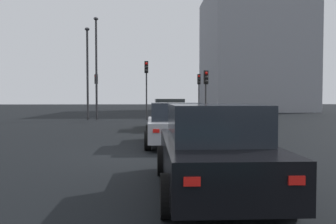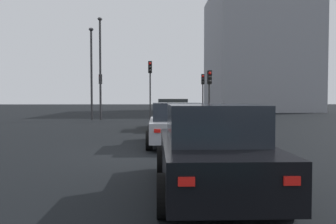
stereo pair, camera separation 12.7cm
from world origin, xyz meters
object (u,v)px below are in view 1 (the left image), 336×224
at_px(car_silver_left_second, 175,125).
at_px(car_yellow_left_lead, 169,115).
at_px(street_lamp_kerbside, 87,65).
at_px(car_black_left_third, 213,150).
at_px(traffic_light_near_left, 96,86).
at_px(street_lamp_far, 96,60).
at_px(traffic_light_near_right, 206,85).
at_px(traffic_light_far_left, 146,78).
at_px(traffic_light_far_right, 199,86).

bearing_deg(car_silver_left_second, car_yellow_left_lead, -0.94).
bearing_deg(car_silver_left_second, street_lamp_kerbside, 21.46).
xyz_separation_m(car_yellow_left_lead, car_black_left_third, (-13.10, -0.13, -0.02)).
bearing_deg(traffic_light_near_left, street_lamp_far, 16.46).
bearing_deg(street_lamp_far, car_black_left_third, -165.93).
bearing_deg(traffic_light_near_right, car_silver_left_second, -20.10).
relative_size(car_yellow_left_lead, car_black_left_third, 0.96).
relative_size(traffic_light_far_left, street_lamp_far, 0.57).
height_order(car_silver_left_second, traffic_light_near_right, traffic_light_near_right).
height_order(traffic_light_far_left, street_lamp_far, street_lamp_far).
xyz_separation_m(car_silver_left_second, traffic_light_far_right, (18.50, -3.38, 2.00)).
bearing_deg(traffic_light_far_right, traffic_light_near_right, 0.44).
distance_m(car_silver_left_second, car_black_left_third, 6.41).
bearing_deg(car_black_left_third, traffic_light_near_right, -8.27).
bearing_deg(car_black_left_third, car_silver_left_second, 2.55).
height_order(traffic_light_far_right, street_lamp_kerbside, street_lamp_kerbside).
xyz_separation_m(traffic_light_near_left, street_lamp_far, (-6.30, -0.99, 1.78)).
relative_size(car_black_left_third, traffic_light_far_right, 1.19).
xyz_separation_m(traffic_light_near_right, traffic_light_far_left, (3.70, 3.97, 0.67)).
bearing_deg(traffic_light_far_left, traffic_light_far_right, 135.84).
height_order(car_black_left_third, traffic_light_far_left, traffic_light_far_left).
relative_size(car_silver_left_second, street_lamp_far, 0.53).
bearing_deg(traffic_light_near_right, street_lamp_kerbside, -121.72).
relative_size(car_silver_left_second, traffic_light_near_right, 1.20).
relative_size(car_black_left_third, traffic_light_far_left, 1.01).
bearing_deg(street_lamp_far, car_silver_left_second, -161.20).
bearing_deg(car_yellow_left_lead, street_lamp_far, 32.03).
height_order(car_silver_left_second, street_lamp_kerbside, street_lamp_kerbside).
xyz_separation_m(traffic_light_far_left, street_lamp_far, (0.66, 3.86, 1.40)).
distance_m(car_yellow_left_lead, street_lamp_far, 10.42).
distance_m(traffic_light_near_right, traffic_light_far_left, 5.47).
bearing_deg(car_black_left_third, traffic_light_far_left, 4.23).
bearing_deg(car_black_left_third, traffic_light_far_right, -6.98).
relative_size(car_black_left_third, traffic_light_near_right, 1.29).
height_order(car_black_left_third, traffic_light_near_right, traffic_light_near_right).
distance_m(traffic_light_far_left, street_lamp_kerbside, 4.64).
distance_m(car_yellow_left_lead, traffic_light_near_right, 4.96).
bearing_deg(car_black_left_third, traffic_light_near_left, 13.06).
xyz_separation_m(traffic_light_near_right, traffic_light_far_right, (7.98, -0.61, 0.21)).
xyz_separation_m(street_lamp_kerbside, street_lamp_far, (0.15, -0.65, 0.43)).
bearing_deg(traffic_light_far_left, traffic_light_near_left, -142.35).
height_order(traffic_light_far_right, street_lamp_far, street_lamp_far).
distance_m(car_black_left_third, street_lamp_kerbside, 22.21).
height_order(car_yellow_left_lead, car_black_left_third, car_yellow_left_lead).
height_order(traffic_light_far_left, traffic_light_far_right, traffic_light_far_left).
bearing_deg(car_silver_left_second, car_black_left_third, -177.35).
xyz_separation_m(car_black_left_third, traffic_light_far_left, (20.61, 1.47, 2.44)).
bearing_deg(traffic_light_near_left, street_lamp_kerbside, 10.53).
height_order(car_black_left_third, traffic_light_far_right, traffic_light_far_right).
bearing_deg(street_lamp_kerbside, street_lamp_far, -76.93).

